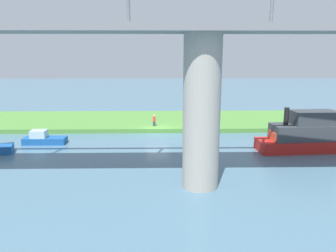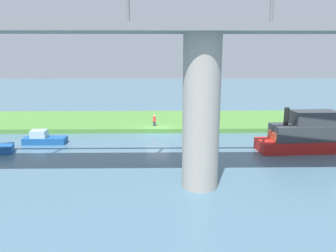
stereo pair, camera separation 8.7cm
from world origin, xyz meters
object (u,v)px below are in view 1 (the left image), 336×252
riverboat_paddlewheel (43,139)px  mooring_post (189,122)px  houseboat_blue (304,135)px  person_on_bank (154,120)px  bridge_pylon (202,113)px

riverboat_paddlewheel → mooring_post: bearing=-159.2°
mooring_post → houseboat_blue: size_ratio=0.12×
houseboat_blue → person_on_bank: bearing=-31.0°
bridge_pylon → person_on_bank: (3.64, -17.12, -4.06)m
mooring_post → riverboat_paddlewheel: size_ratio=0.23×
bridge_pylon → riverboat_paddlewheel: 19.30m
houseboat_blue → riverboat_paddlewheel: size_ratio=1.96×
houseboat_blue → riverboat_paddlewheel: (25.89, -2.88, -1.06)m
houseboat_blue → riverboat_paddlewheel: 26.07m
bridge_pylon → houseboat_blue: size_ratio=1.25×
person_on_bank → mooring_post: bearing=-179.9°
houseboat_blue → riverboat_paddlewheel: houseboat_blue is taller
mooring_post → houseboat_blue: (-10.39, 8.76, 0.58)m
person_on_bank → mooring_post: (-4.18, -0.01, -0.21)m
person_on_bank → riverboat_paddlewheel: (11.32, 5.87, -0.69)m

